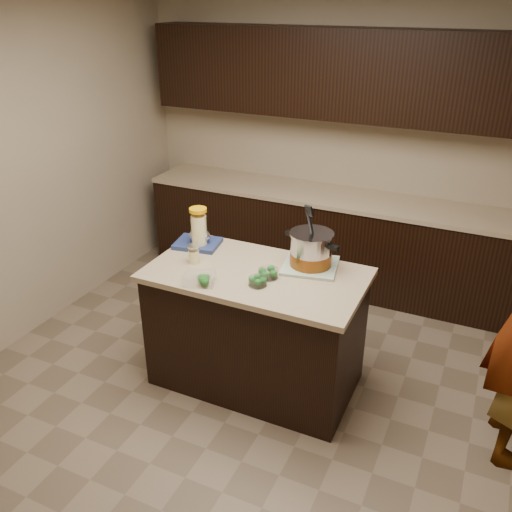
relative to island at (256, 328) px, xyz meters
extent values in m
plane|color=brown|center=(0.00, 0.00, -0.45)|extent=(4.00, 4.00, 0.00)
cube|color=tan|center=(0.00, 2.00, 0.90)|extent=(4.00, 0.04, 2.70)
cube|color=tan|center=(0.00, -2.00, 0.90)|extent=(4.00, 0.04, 2.70)
cube|color=tan|center=(-2.00, 0.00, 0.90)|extent=(0.04, 4.00, 2.70)
cube|color=black|center=(0.00, 1.70, -0.02)|extent=(3.60, 0.60, 0.86)
cube|color=tan|center=(0.00, 1.70, 0.43)|extent=(3.60, 0.63, 0.04)
cube|color=black|center=(0.00, 1.82, 1.50)|extent=(3.60, 0.35, 0.75)
cube|color=black|center=(0.00, 0.00, -0.02)|extent=(1.40, 0.75, 0.86)
cube|color=tan|center=(0.00, 0.00, 0.43)|extent=(1.46, 0.81, 0.04)
cube|color=#537C54|center=(0.30, 0.23, 0.46)|extent=(0.42, 0.42, 0.02)
cylinder|color=#B7B7BC|center=(0.30, 0.23, 0.58)|extent=(0.34, 0.34, 0.22)
cylinder|color=brown|center=(0.30, 0.23, 0.51)|extent=(0.35, 0.35, 0.09)
cylinder|color=#B7B7BC|center=(0.30, 0.23, 0.69)|extent=(0.37, 0.37, 0.01)
cube|color=black|center=(0.14, 0.27, 0.65)|extent=(0.08, 0.05, 0.03)
cube|color=black|center=(0.47, 0.18, 0.65)|extent=(0.08, 0.05, 0.03)
cylinder|color=black|center=(0.30, 0.20, 0.76)|extent=(0.05, 0.12, 0.27)
cylinder|color=#F9E898|center=(-0.54, 0.18, 0.57)|extent=(0.14, 0.14, 0.25)
cylinder|color=white|center=(-0.54, 0.18, 0.59)|extent=(0.15, 0.15, 0.28)
cylinder|color=#E29A04|center=(-0.54, 0.18, 0.74)|extent=(0.16, 0.16, 0.02)
cylinder|color=#F9E898|center=(-0.45, -0.05, 0.49)|extent=(0.09, 0.09, 0.09)
cylinder|color=white|center=(-0.45, -0.05, 0.51)|extent=(0.10, 0.10, 0.12)
cylinder|color=silver|center=(-0.45, -0.05, 0.57)|extent=(0.10, 0.10, 0.02)
cylinder|color=silver|center=(0.10, -0.04, 0.48)|extent=(0.17, 0.17, 0.06)
cylinder|color=silver|center=(0.09, -0.16, 0.48)|extent=(0.14, 0.14, 0.06)
cube|color=silver|center=(-0.27, -0.29, 0.48)|extent=(0.23, 0.19, 0.07)
cube|color=navy|center=(-0.57, 0.20, 0.46)|extent=(0.35, 0.30, 0.03)
ellipsoid|color=silver|center=(-0.55, 0.20, 0.52)|extent=(0.16, 0.13, 0.09)
camera|label=1|loc=(1.35, -2.91, 2.14)|focal=38.00mm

